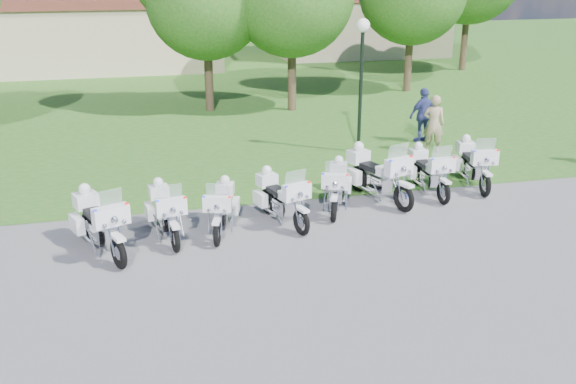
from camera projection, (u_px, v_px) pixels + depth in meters
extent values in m
plane|color=slate|center=(332.00, 246.00, 14.57)|extent=(100.00, 100.00, 0.00)
cube|color=#26641F|center=(202.00, 66.00, 39.25)|extent=(100.00, 48.00, 0.01)
torus|color=black|center=(119.00, 253.00, 13.42)|extent=(0.39, 0.71, 0.71)
torus|color=black|center=(89.00, 226.00, 14.79)|extent=(0.39, 0.71, 0.71)
cube|color=white|center=(118.00, 237.00, 13.28)|extent=(0.35, 0.50, 0.07)
cube|color=white|center=(111.00, 216.00, 13.35)|extent=(0.80, 0.52, 0.42)
cube|color=silver|center=(108.00, 199.00, 13.27)|extent=(0.59, 0.34, 0.40)
sphere|color=red|center=(127.00, 204.00, 13.41)|extent=(0.09, 0.09, 0.09)
sphere|color=#1426E5|center=(95.00, 211.00, 13.04)|extent=(0.09, 0.09, 0.09)
cube|color=silver|center=(102.00, 233.00, 14.08)|extent=(0.55, 0.68, 0.36)
cube|color=white|center=(105.00, 221.00, 13.76)|extent=(0.52, 0.63, 0.23)
cube|color=black|center=(96.00, 214.00, 14.20)|extent=(0.58, 0.74, 0.13)
cube|color=white|center=(104.00, 218.00, 14.78)|extent=(0.38, 0.58, 0.38)
cube|color=white|center=(77.00, 224.00, 14.43)|extent=(0.38, 0.58, 0.38)
cube|color=white|center=(86.00, 200.00, 14.60)|extent=(0.63, 0.58, 0.34)
sphere|color=white|center=(84.00, 189.00, 14.51)|extent=(0.27, 0.27, 0.27)
torus|color=black|center=(175.00, 239.00, 14.19)|extent=(0.22, 0.65, 0.63)
torus|color=black|center=(161.00, 214.00, 15.59)|extent=(0.22, 0.65, 0.63)
cube|color=white|center=(174.00, 225.00, 14.06)|extent=(0.23, 0.44, 0.07)
cube|color=white|center=(171.00, 207.00, 14.14)|extent=(0.71, 0.33, 0.38)
cube|color=silver|center=(170.00, 192.00, 14.08)|extent=(0.54, 0.19, 0.36)
sphere|color=red|center=(185.00, 198.00, 14.14)|extent=(0.09, 0.09, 0.09)
sphere|color=#1426E5|center=(157.00, 202.00, 13.93)|extent=(0.09, 0.09, 0.09)
cube|color=silver|center=(167.00, 221.00, 14.87)|extent=(0.40, 0.57, 0.32)
cube|color=white|center=(168.00, 211.00, 14.56)|extent=(0.37, 0.53, 0.21)
cube|color=black|center=(164.00, 204.00, 15.01)|extent=(0.41, 0.63, 0.11)
cube|color=white|center=(173.00, 208.00, 15.51)|extent=(0.24, 0.51, 0.34)
cube|color=white|center=(149.00, 211.00, 15.31)|extent=(0.24, 0.51, 0.34)
cube|color=white|center=(159.00, 192.00, 15.42)|extent=(0.51, 0.44, 0.30)
sphere|color=white|center=(158.00, 182.00, 15.34)|extent=(0.25, 0.25, 0.25)
torus|color=black|center=(217.00, 234.00, 14.49)|extent=(0.27, 0.61, 0.60)
torus|color=black|center=(226.00, 209.00, 15.92)|extent=(0.27, 0.61, 0.60)
cube|color=white|center=(217.00, 221.00, 14.37)|extent=(0.26, 0.42, 0.06)
cube|color=white|center=(217.00, 204.00, 14.46)|extent=(0.68, 0.38, 0.36)
cube|color=silver|center=(217.00, 190.00, 14.41)|extent=(0.51, 0.24, 0.34)
sphere|color=red|center=(229.00, 198.00, 14.34)|extent=(0.08, 0.08, 0.08)
sphere|color=#1426E5|center=(204.00, 197.00, 14.36)|extent=(0.08, 0.08, 0.08)
cube|color=silver|center=(222.00, 216.00, 15.19)|extent=(0.43, 0.57, 0.30)
cube|color=white|center=(220.00, 207.00, 14.88)|extent=(0.40, 0.53, 0.20)
cube|color=black|center=(223.00, 201.00, 15.34)|extent=(0.44, 0.62, 0.11)
cube|color=white|center=(236.00, 205.00, 15.73)|extent=(0.28, 0.49, 0.32)
cube|color=white|center=(214.00, 205.00, 15.75)|extent=(0.28, 0.49, 0.32)
cube|color=white|center=(225.00, 189.00, 15.77)|extent=(0.51, 0.46, 0.29)
sphere|color=white|center=(225.00, 180.00, 15.69)|extent=(0.23, 0.23, 0.23)
torus|color=black|center=(301.00, 222.00, 15.07)|extent=(0.31, 0.65, 0.65)
torus|color=black|center=(268.00, 201.00, 16.39)|extent=(0.31, 0.65, 0.65)
cube|color=white|center=(302.00, 209.00, 14.94)|extent=(0.29, 0.46, 0.07)
cube|color=white|center=(297.00, 192.00, 15.01)|extent=(0.73, 0.43, 0.39)
cube|color=silver|center=(295.00, 177.00, 14.94)|extent=(0.55, 0.27, 0.36)
sphere|color=red|center=(309.00, 183.00, 15.05)|extent=(0.09, 0.09, 0.09)
sphere|color=#1426E5|center=(287.00, 187.00, 14.75)|extent=(0.09, 0.09, 0.09)
cube|color=silver|center=(283.00, 207.00, 15.71)|extent=(0.47, 0.61, 0.33)
cube|color=white|center=(288.00, 196.00, 15.40)|extent=(0.44, 0.57, 0.21)
cube|color=black|center=(277.00, 191.00, 15.83)|extent=(0.49, 0.67, 0.12)
cube|color=white|center=(280.00, 195.00, 16.36)|extent=(0.31, 0.53, 0.35)
cube|color=white|center=(260.00, 199.00, 16.08)|extent=(0.31, 0.53, 0.35)
cube|color=white|center=(267.00, 180.00, 16.22)|extent=(0.56, 0.51, 0.31)
sphere|color=white|center=(267.00, 170.00, 16.14)|extent=(0.25, 0.25, 0.25)
torus|color=black|center=(334.00, 210.00, 15.84)|extent=(0.34, 0.63, 0.63)
torus|color=black|center=(338.00, 188.00, 17.33)|extent=(0.34, 0.63, 0.63)
cube|color=white|center=(334.00, 198.00, 15.71)|extent=(0.31, 0.45, 0.07)
cube|color=white|center=(335.00, 181.00, 15.81)|extent=(0.71, 0.45, 0.37)
cube|color=silver|center=(336.00, 168.00, 15.75)|extent=(0.53, 0.29, 0.35)
sphere|color=red|center=(348.00, 176.00, 15.66)|extent=(0.08, 0.08, 0.08)
sphere|color=#1426E5|center=(323.00, 175.00, 15.74)|extent=(0.08, 0.08, 0.08)
cube|color=silver|center=(336.00, 194.00, 16.56)|extent=(0.49, 0.60, 0.32)
cube|color=white|center=(336.00, 185.00, 16.24)|extent=(0.46, 0.56, 0.21)
cube|color=black|center=(337.00, 179.00, 16.72)|extent=(0.51, 0.66, 0.11)
cube|color=white|center=(348.00, 185.00, 17.11)|extent=(0.33, 0.52, 0.34)
cube|color=white|center=(327.00, 184.00, 17.18)|extent=(0.33, 0.52, 0.34)
cube|color=white|center=(338.00, 169.00, 17.16)|extent=(0.55, 0.51, 0.30)
sphere|color=white|center=(339.00, 160.00, 17.08)|extent=(0.24, 0.24, 0.24)
torus|color=black|center=(404.00, 198.00, 16.46)|extent=(0.38, 0.74, 0.73)
torus|color=black|center=(358.00, 179.00, 17.93)|extent=(0.38, 0.74, 0.73)
cube|color=white|center=(405.00, 184.00, 16.31)|extent=(0.35, 0.52, 0.08)
cube|color=white|center=(399.00, 167.00, 16.39)|extent=(0.83, 0.51, 0.44)
cube|color=silver|center=(398.00, 152.00, 16.31)|extent=(0.62, 0.33, 0.41)
sphere|color=red|center=(411.00, 157.00, 16.44)|extent=(0.10, 0.10, 0.10)
sphere|color=#1426E5|center=(391.00, 162.00, 16.08)|extent=(0.10, 0.10, 0.10)
cube|color=silver|center=(380.00, 183.00, 17.16)|extent=(0.55, 0.70, 0.37)
cube|color=white|center=(387.00, 172.00, 16.83)|extent=(0.52, 0.65, 0.24)
cube|color=black|center=(372.00, 167.00, 17.30)|extent=(0.58, 0.76, 0.13)
cube|color=white|center=(371.00, 172.00, 17.90)|extent=(0.37, 0.60, 0.39)
cube|color=white|center=(353.00, 176.00, 17.57)|extent=(0.37, 0.60, 0.39)
cube|color=white|center=(358.00, 156.00, 17.73)|extent=(0.64, 0.59, 0.35)
sphere|color=white|center=(359.00, 146.00, 17.64)|extent=(0.28, 0.28, 0.28)
torus|color=black|center=(444.00, 193.00, 16.97)|extent=(0.13, 0.65, 0.65)
torus|color=black|center=(417.00, 174.00, 18.47)|extent=(0.13, 0.65, 0.65)
cube|color=white|center=(445.00, 181.00, 16.83)|extent=(0.18, 0.43, 0.07)
cube|color=white|center=(442.00, 165.00, 16.93)|extent=(0.70, 0.24, 0.39)
cube|color=silver|center=(442.00, 152.00, 16.87)|extent=(0.54, 0.12, 0.36)
sphere|color=red|center=(454.00, 158.00, 16.89)|extent=(0.09, 0.09, 0.09)
sphere|color=#1426E5|center=(433.00, 160.00, 16.75)|extent=(0.09, 0.09, 0.09)
cube|color=silver|center=(430.00, 179.00, 17.70)|extent=(0.34, 0.55, 0.33)
cube|color=white|center=(434.00, 170.00, 17.37)|extent=(0.32, 0.51, 0.21)
cube|color=black|center=(426.00, 165.00, 17.85)|extent=(0.34, 0.61, 0.12)
cube|color=white|center=(429.00, 169.00, 18.35)|extent=(0.18, 0.51, 0.35)
cube|color=white|center=(410.00, 171.00, 18.21)|extent=(0.18, 0.51, 0.35)
cube|color=white|center=(418.00, 155.00, 18.30)|extent=(0.47, 0.39, 0.31)
sphere|color=white|center=(418.00, 146.00, 18.21)|extent=(0.25, 0.25, 0.25)
torus|color=black|center=(485.00, 185.00, 17.52)|extent=(0.23, 0.68, 0.67)
torus|color=black|center=(464.00, 166.00, 19.11)|extent=(0.23, 0.68, 0.67)
cube|color=white|center=(487.00, 173.00, 17.38)|extent=(0.24, 0.46, 0.07)
cube|color=white|center=(485.00, 157.00, 17.49)|extent=(0.75, 0.34, 0.40)
cube|color=silver|center=(485.00, 145.00, 17.43)|extent=(0.57, 0.20, 0.38)
sphere|color=red|center=(498.00, 151.00, 17.40)|extent=(0.09, 0.09, 0.09)
sphere|color=#1426E5|center=(475.00, 152.00, 17.35)|extent=(0.09, 0.09, 0.09)
cube|color=silver|center=(474.00, 171.00, 18.29)|extent=(0.42, 0.60, 0.34)
cube|color=white|center=(478.00, 162.00, 17.95)|extent=(0.39, 0.56, 0.22)
cube|color=black|center=(472.00, 157.00, 18.46)|extent=(0.43, 0.66, 0.12)
cube|color=white|center=(476.00, 162.00, 18.94)|extent=(0.26, 0.54, 0.36)
cube|color=white|center=(456.00, 163.00, 18.89)|extent=(0.26, 0.54, 0.36)
cube|color=white|center=(465.00, 147.00, 18.94)|extent=(0.53, 0.47, 0.32)
sphere|color=white|center=(466.00, 139.00, 18.85)|extent=(0.26, 0.26, 0.26)
cylinder|color=black|center=(360.00, 93.00, 21.02)|extent=(0.12, 0.12, 4.02)
sphere|color=white|center=(363.00, 25.00, 20.28)|extent=(0.44, 0.44, 0.44)
cylinder|color=#38281C|center=(209.00, 71.00, 27.12)|extent=(0.36, 0.36, 3.37)
sphere|color=#205417|center=(206.00, 0.00, 26.13)|extent=(4.90, 4.90, 4.90)
cylinder|color=#38281C|center=(292.00, 69.00, 27.15)|extent=(0.36, 0.36, 3.53)
cylinder|color=#38281C|center=(409.00, 55.00, 31.15)|extent=(0.36, 0.36, 3.50)
cylinder|color=#38281C|center=(465.00, 35.00, 37.12)|extent=(0.36, 0.36, 4.09)
cube|color=tan|center=(98.00, 37.00, 38.23)|extent=(14.00, 8.00, 3.60)
cube|color=brown|center=(94.00, 1.00, 37.53)|extent=(14.56, 8.32, 0.50)
cube|color=tan|center=(357.00, 27.00, 43.78)|extent=(11.00, 7.00, 3.60)
imported|color=tan|center=(434.00, 124.00, 21.37)|extent=(0.84, 0.73, 1.94)
imported|color=#383E86|center=(423.00, 115.00, 22.57)|extent=(1.21, 0.70, 1.93)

